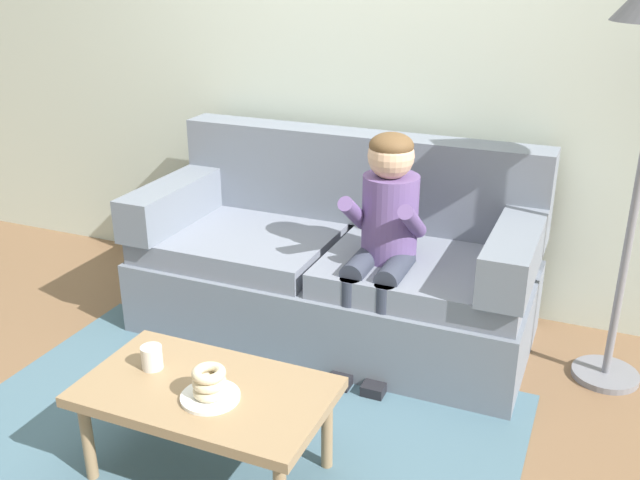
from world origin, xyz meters
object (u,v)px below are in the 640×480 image
at_px(couch, 337,265).
at_px(coffee_table, 206,397).
at_px(toy_controller, 126,376).
at_px(mug, 152,357).
at_px(person_child, 384,229).
at_px(donut, 210,391).

relative_size(couch, coffee_table, 2.18).
distance_m(couch, toy_controller, 1.16).
xyz_separation_m(mug, toy_controller, (-0.44, 0.35, -0.41)).
relative_size(person_child, donut, 9.18).
distance_m(donut, toy_controller, 0.95).
bearing_deg(mug, donut, -16.05).
xyz_separation_m(donut, toy_controller, (-0.74, 0.44, -0.39)).
distance_m(person_child, toy_controller, 1.37).
xyz_separation_m(donut, mug, (-0.30, 0.09, 0.01)).
height_order(couch, person_child, person_child).
bearing_deg(donut, mug, 163.95).
bearing_deg(couch, person_child, -34.07).
height_order(donut, mug, mug).
relative_size(couch, person_child, 1.79).
bearing_deg(donut, couch, 91.84).
distance_m(donut, mug, 0.32).
bearing_deg(mug, person_child, 60.55).
xyz_separation_m(couch, person_child, (0.31, -0.21, 0.32)).
bearing_deg(coffee_table, mug, 172.22).
height_order(person_child, mug, person_child).
xyz_separation_m(couch, toy_controller, (-0.70, -0.87, -0.33)).
xyz_separation_m(person_child, donut, (-0.27, -1.10, -0.25)).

